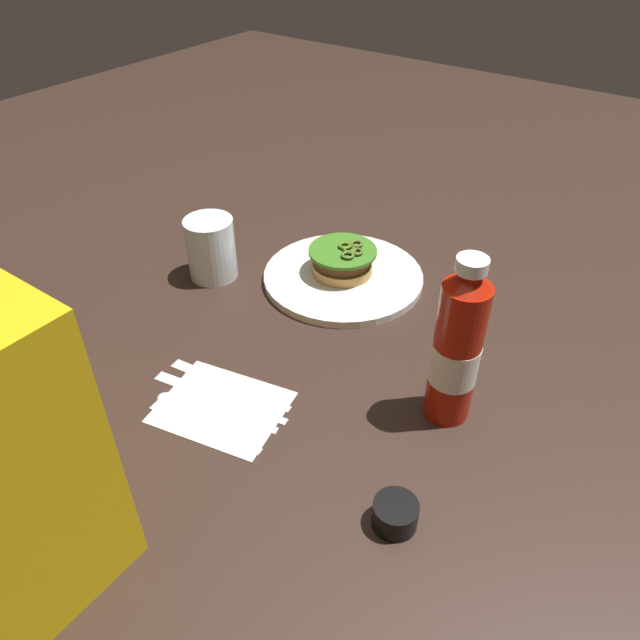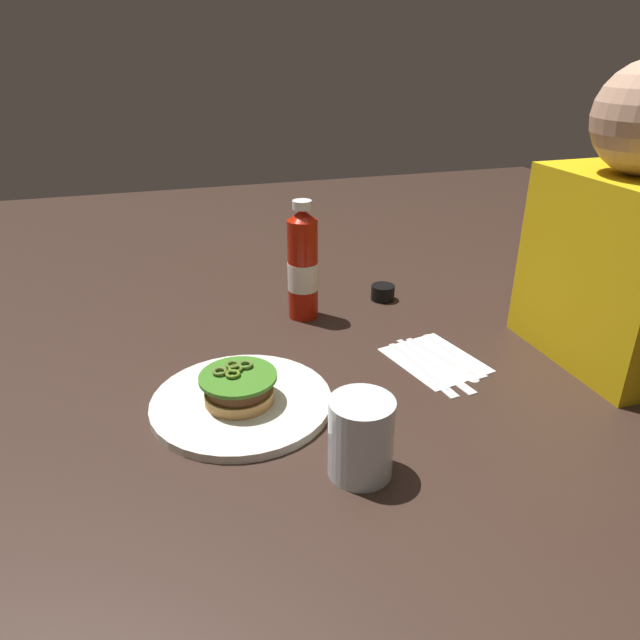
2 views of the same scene
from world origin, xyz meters
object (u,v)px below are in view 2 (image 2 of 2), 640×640
at_px(condiment_cup, 383,292).
at_px(spoon_utensil, 452,363).
at_px(burger_sandwich, 239,387).
at_px(water_glass, 361,437).
at_px(steak_knife, 425,370).
at_px(fork_utensil, 458,357).
at_px(diner_person, 623,239).
at_px(ketchup_bottle, 303,266).
at_px(dinner_plate, 242,402).
at_px(napkin, 435,360).
at_px(butter_knife, 438,367).

bearing_deg(condiment_cup, spoon_utensil, 0.53).
height_order(burger_sandwich, water_glass, water_glass).
bearing_deg(spoon_utensil, burger_sandwich, -86.95).
bearing_deg(spoon_utensil, steak_knife, -81.01).
height_order(fork_utensil, diner_person, diner_person).
height_order(water_glass, spoon_utensil, water_glass).
bearing_deg(burger_sandwich, ketchup_bottle, 147.81).
height_order(dinner_plate, steak_knife, dinner_plate).
xyz_separation_m(dinner_plate, fork_utensil, (-0.03, 0.40, -0.00)).
distance_m(dinner_plate, water_glass, 0.24).
xyz_separation_m(burger_sandwich, fork_utensil, (-0.04, 0.40, -0.03)).
xyz_separation_m(burger_sandwich, steak_knife, (-0.01, 0.33, -0.03)).
bearing_deg(dinner_plate, steak_knife, 91.20).
bearing_deg(diner_person, spoon_utensil, -99.69).
relative_size(condiment_cup, spoon_utensil, 0.29).
relative_size(dinner_plate, spoon_utensil, 1.57).
bearing_deg(steak_knife, condiment_cup, 170.36).
relative_size(water_glass, steak_knife, 0.55).
bearing_deg(condiment_cup, diner_person, 37.48).
distance_m(napkin, steak_knife, 0.05).
relative_size(water_glass, spoon_utensil, 0.61).
height_order(condiment_cup, napkin, condiment_cup).
relative_size(ketchup_bottle, water_glass, 2.21).
distance_m(dinner_plate, butter_knife, 0.35).
bearing_deg(water_glass, burger_sandwich, -147.03).
relative_size(dinner_plate, burger_sandwich, 2.37).
distance_m(dinner_plate, napkin, 0.36).
distance_m(butter_knife, spoon_utensil, 0.03).
xyz_separation_m(burger_sandwich, condiment_cup, (-0.33, 0.38, -0.02)).
distance_m(steak_knife, butter_knife, 0.03).
relative_size(burger_sandwich, spoon_utensil, 0.66).
bearing_deg(water_glass, diner_person, 107.84).
height_order(burger_sandwich, fork_utensil, burger_sandwich).
relative_size(water_glass, napkin, 0.66).
xyz_separation_m(dinner_plate, butter_knife, (-0.01, 0.35, -0.00)).
distance_m(burger_sandwich, fork_utensil, 0.41).
bearing_deg(napkin, condiment_cup, 176.42).
xyz_separation_m(ketchup_bottle, condiment_cup, (-0.03, 0.19, -0.09)).
xyz_separation_m(condiment_cup, napkin, (0.28, -0.02, -0.02)).
bearing_deg(steak_knife, diner_person, 83.53).
distance_m(condiment_cup, diner_person, 0.49).
height_order(ketchup_bottle, butter_knife, ketchup_bottle).
relative_size(butter_knife, spoon_utensil, 1.18).
xyz_separation_m(ketchup_bottle, napkin, (0.25, 0.17, -0.11)).
bearing_deg(condiment_cup, ketchup_bottle, -80.80).
xyz_separation_m(dinner_plate, spoon_utensil, (-0.02, 0.38, -0.00)).
xyz_separation_m(burger_sandwich, ketchup_bottle, (-0.30, 0.19, 0.07)).
bearing_deg(diner_person, fork_utensil, -103.86).
height_order(dinner_plate, condiment_cup, condiment_cup).
distance_m(dinner_plate, ketchup_bottle, 0.36).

